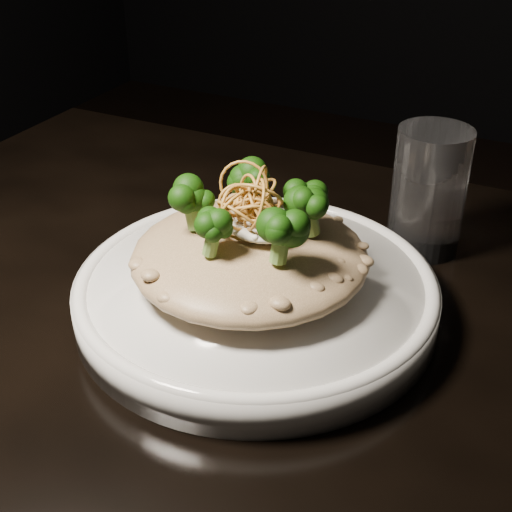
# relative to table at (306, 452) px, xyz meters

# --- Properties ---
(table) EXTENTS (1.10, 0.80, 0.75)m
(table) POSITION_rel_table_xyz_m (0.00, 0.00, 0.00)
(table) COLOR black
(table) RESTS_ON ground
(plate) EXTENTS (0.31, 0.31, 0.03)m
(plate) POSITION_rel_table_xyz_m (-0.08, 0.06, 0.10)
(plate) COLOR silver
(plate) RESTS_ON table
(risotto) EXTENTS (0.20, 0.20, 0.04)m
(risotto) POSITION_rel_table_xyz_m (-0.08, 0.06, 0.14)
(risotto) COLOR brown
(risotto) RESTS_ON plate
(broccoli) EXTENTS (0.12, 0.12, 0.05)m
(broccoli) POSITION_rel_table_xyz_m (-0.08, 0.06, 0.18)
(broccoli) COLOR black
(broccoli) RESTS_ON risotto
(cheese) EXTENTS (0.06, 0.06, 0.02)m
(cheese) POSITION_rel_table_xyz_m (-0.07, 0.06, 0.17)
(cheese) COLOR silver
(cheese) RESTS_ON risotto
(shallots) EXTENTS (0.05, 0.05, 0.03)m
(shallots) POSITION_rel_table_xyz_m (-0.08, 0.06, 0.19)
(shallots) COLOR olive
(shallots) RESTS_ON cheese
(drinking_glass) EXTENTS (0.09, 0.09, 0.12)m
(drinking_glass) POSITION_rel_table_xyz_m (0.02, 0.23, 0.14)
(drinking_glass) COLOR white
(drinking_glass) RESTS_ON table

